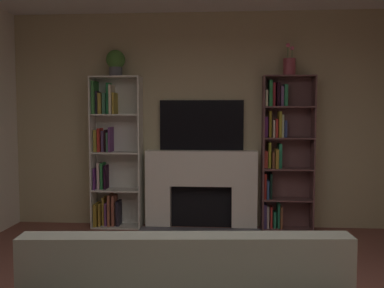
{
  "coord_description": "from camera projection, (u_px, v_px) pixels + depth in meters",
  "views": [
    {
      "loc": [
        0.28,
        -2.65,
        1.52
      ],
      "look_at": [
        0.0,
        1.22,
        1.24
      ],
      "focal_mm": 39.92,
      "sensor_mm": 36.0,
      "label": 1
    }
  ],
  "objects": [
    {
      "name": "tv",
      "position": [
        202.0,
        125.0,
        5.67
      ],
      "size": [
        1.11,
        0.06,
        0.66
      ],
      "primitive_type": "cube",
      "color": "black",
      "rests_on": "fireplace"
    },
    {
      "name": "fireplace",
      "position": [
        201.0,
        187.0,
        5.64
      ],
      "size": [
        1.56,
        0.52,
        1.03
      ],
      "color": "white",
      "rests_on": "ground_plane"
    },
    {
      "name": "wall_back_accent",
      "position": [
        202.0,
        120.0,
        5.72
      ],
      "size": [
        5.22,
        0.06,
        2.85
      ],
      "primitive_type": "cube",
      "color": "tan",
      "rests_on": "ground_plane"
    },
    {
      "name": "vase_with_flowers",
      "position": [
        289.0,
        66.0,
        5.41
      ],
      "size": [
        0.16,
        0.16,
        0.4
      ],
      "color": "#933B47",
      "rests_on": "bookshelf_right"
    },
    {
      "name": "bookshelf_left",
      "position": [
        112.0,
        154.0,
        5.7
      ],
      "size": [
        0.66,
        0.3,
        2.0
      ],
      "color": "silver",
      "rests_on": "ground_plane"
    },
    {
      "name": "potted_plant",
      "position": [
        116.0,
        62.0,
        5.57
      ],
      "size": [
        0.25,
        0.25,
        0.34
      ],
      "color": "#53555B",
      "rests_on": "bookshelf_left"
    },
    {
      "name": "bookshelf_right",
      "position": [
        282.0,
        151.0,
        5.55
      ],
      "size": [
        0.66,
        0.27,
        2.0
      ],
      "color": "brown",
      "rests_on": "ground_plane"
    }
  ]
}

